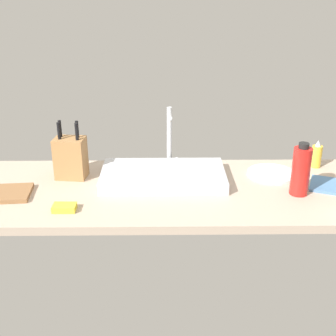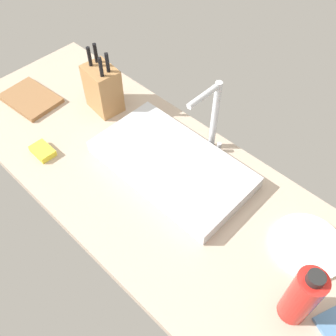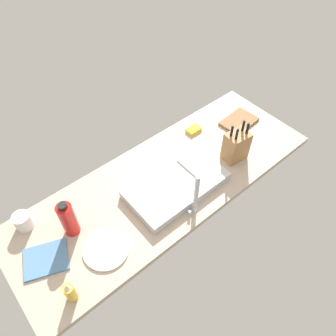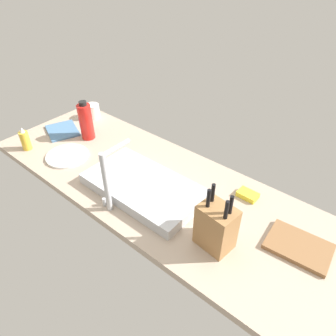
# 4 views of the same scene
# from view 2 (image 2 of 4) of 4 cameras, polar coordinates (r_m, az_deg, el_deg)

# --- Properties ---
(countertop_slab) EXTENTS (1.82, 0.65, 0.04)m
(countertop_slab) POSITION_cam_2_polar(r_m,az_deg,el_deg) (1.28, -1.35, -2.89)
(countertop_slab) COLOR tan
(countertop_slab) RESTS_ON ground
(sink_basin) EXTENTS (0.55, 0.30, 0.05)m
(sink_basin) POSITION_cam_2_polar(r_m,az_deg,el_deg) (1.28, 0.57, 0.62)
(sink_basin) COLOR #B7BABF
(sink_basin) RESTS_ON countertop_slab
(faucet) EXTENTS (0.06, 0.15, 0.29)m
(faucet) POSITION_cam_2_polar(r_m,az_deg,el_deg) (1.25, 6.87, 8.29)
(faucet) COLOR #B7BABF
(faucet) RESTS_ON countertop_slab
(knife_block) EXTENTS (0.14, 0.11, 0.26)m
(knife_block) POSITION_cam_2_polar(r_m,az_deg,el_deg) (1.49, -9.99, 11.99)
(knife_block) COLOR #9E7042
(knife_block) RESTS_ON countertop_slab
(cutting_board) EXTENTS (0.24, 0.18, 0.02)m
(cutting_board) POSITION_cam_2_polar(r_m,az_deg,el_deg) (1.65, -20.39, 9.98)
(cutting_board) COLOR brown
(cutting_board) RESTS_ON countertop_slab
(water_bottle) EXTENTS (0.08, 0.08, 0.23)m
(water_bottle) POSITION_cam_2_polar(r_m,az_deg,el_deg) (1.02, 19.92, -18.08)
(water_bottle) COLOR red
(water_bottle) RESTS_ON countertop_slab
(dinner_plate) EXTENTS (0.22, 0.22, 0.01)m
(dinner_plate) POSITION_cam_2_polar(r_m,az_deg,el_deg) (1.20, 20.65, -11.13)
(dinner_plate) COLOR white
(dinner_plate) RESTS_ON countertop_slab
(dish_sponge) EXTENTS (0.09, 0.06, 0.02)m
(dish_sponge) POSITION_cam_2_polar(r_m,az_deg,el_deg) (1.41, -18.73, 2.49)
(dish_sponge) COLOR yellow
(dish_sponge) RESTS_ON countertop_slab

